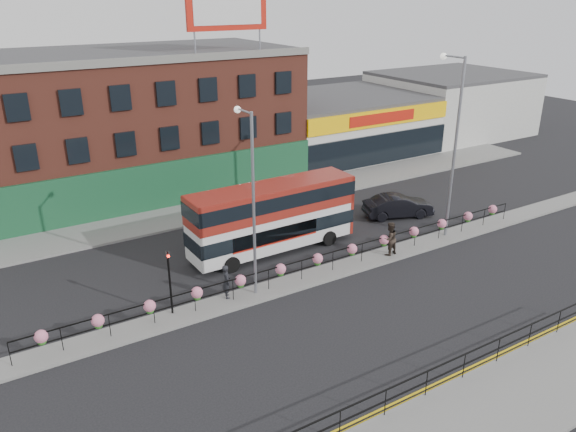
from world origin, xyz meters
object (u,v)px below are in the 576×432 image
pedestrian_a (227,281)px  pedestrian_b (390,239)px  double_decker_bus (273,211)px  lamp_column_east (453,133)px  car (398,206)px  lamp_column_west (251,189)px

pedestrian_a → pedestrian_b: pedestrian_b is taller
double_decker_bus → lamp_column_east: lamp_column_east is taller
pedestrian_a → pedestrian_b: size_ratio=0.88×
car → pedestrian_a: bearing=124.4°
pedestrian_a → lamp_column_east: lamp_column_east is taller
pedestrian_b → lamp_column_west: (-8.63, 0.37, 4.45)m
lamp_column_west → lamp_column_east: 13.52m
double_decker_bus → pedestrian_b: (5.23, -4.20, -1.37)m
double_decker_bus → lamp_column_west: lamp_column_west is taller
pedestrian_a → lamp_column_east: 15.90m
car → lamp_column_west: bearing=126.4°
pedestrian_b → lamp_column_west: lamp_column_west is taller
pedestrian_a → lamp_column_east: (14.90, 0.06, 5.53)m
double_decker_bus → lamp_column_west: 5.97m
car → pedestrian_a: 15.22m
lamp_column_east → car: bearing=93.0°
double_decker_bus → pedestrian_b: size_ratio=5.12×
double_decker_bus → lamp_column_west: bearing=-131.7°
car → lamp_column_west: lamp_column_west is taller
car → pedestrian_a: (-14.70, -3.93, 0.26)m
pedestrian_a → lamp_column_east: bearing=-76.2°
double_decker_bus → pedestrian_b: 6.84m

